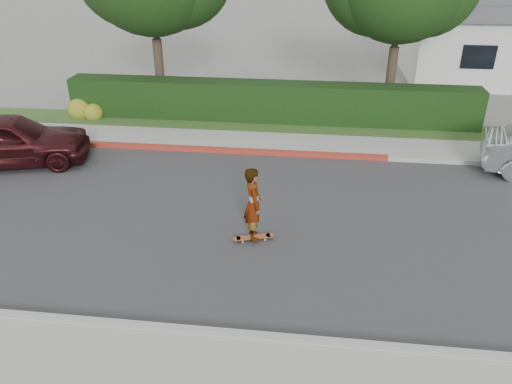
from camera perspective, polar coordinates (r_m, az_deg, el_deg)
ground at (r=12.36m, az=12.30°, el=-3.88°), size 120.00×120.00×0.00m
road at (r=12.36m, az=12.30°, el=-3.86°), size 60.00×8.00×0.01m
curb_near at (r=9.06m, az=14.27°, el=-16.99°), size 60.00×0.20×0.15m
curb_far at (r=15.97m, az=11.27°, el=3.98°), size 60.00×0.20×0.15m
curb_red_section at (r=16.32m, az=-6.53°, el=4.87°), size 12.00×0.21×0.15m
sidewalk_far at (r=16.80m, az=11.10°, el=5.15°), size 60.00×1.60×0.12m
planting_strip at (r=18.30m, az=10.83°, el=7.00°), size 60.00×1.60×0.10m
hedge at (r=18.66m, az=1.58°, el=10.16°), size 15.00×1.00×1.50m
flowering_shrub at (r=20.21m, az=-19.01°, el=8.81°), size 1.40×1.00×0.90m
house at (r=28.46m, az=27.16°, el=16.14°), size 10.60×8.60×4.30m
skateboard at (r=11.52m, az=-0.30°, el=-5.19°), size 0.98×0.46×0.09m
skateboarder at (r=11.07m, az=-0.31°, el=-1.35°), size 0.58×0.73×1.73m
car_maroon at (r=16.76m, az=-26.48°, el=5.34°), size 4.99×3.07×1.58m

